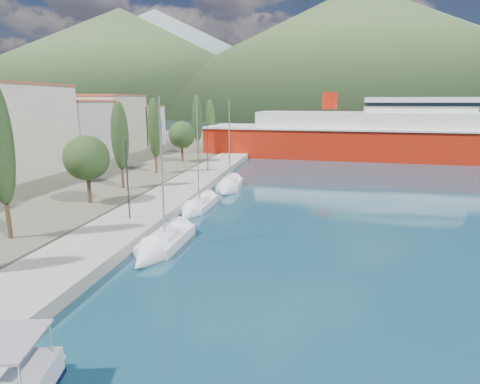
# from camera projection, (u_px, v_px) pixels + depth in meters

# --- Properties ---
(ground) EXTENTS (1400.00, 1400.00, 0.00)m
(ground) POSITION_uv_depth(u_px,v_px,m) (300.00, 132.00, 130.80)
(ground) COLOR #143C4E
(quay) EXTENTS (5.00, 88.00, 0.80)m
(quay) POSITION_uv_depth(u_px,v_px,m) (177.00, 192.00, 42.28)
(quay) COLOR gray
(quay) RESTS_ON ground
(hills_far) EXTENTS (1480.00, 900.00, 180.00)m
(hills_far) POSITION_uv_depth(u_px,v_px,m) (416.00, 52.00, 566.43)
(hills_far) COLOR slate
(hills_far) RESTS_ON ground
(hills_near) EXTENTS (1010.00, 520.00, 115.00)m
(hills_near) POSITION_uv_depth(u_px,v_px,m) (430.00, 54.00, 344.08)
(hills_near) COLOR #3C552C
(hills_near) RESTS_ON ground
(town_buildings) EXTENTS (9.20, 69.20, 11.30)m
(town_buildings) POSITION_uv_depth(u_px,v_px,m) (45.00, 132.00, 55.76)
(town_buildings) COLOR beige
(town_buildings) RESTS_ON land_strip
(tree_row) EXTENTS (4.04, 61.35, 10.61)m
(tree_row) POSITION_uv_depth(u_px,v_px,m) (144.00, 136.00, 47.79)
(tree_row) COLOR #47301E
(tree_row) RESTS_ON land_strip
(lamp_posts) EXTENTS (0.15, 45.40, 6.06)m
(lamp_posts) POSITION_uv_depth(u_px,v_px,m) (131.00, 176.00, 31.45)
(lamp_posts) COLOR #2D2D33
(lamp_posts) RESTS_ON quay
(sailboat_near) EXTENTS (2.49, 7.73, 11.03)m
(sailboat_near) POSITION_uv_depth(u_px,v_px,m) (156.00, 250.00, 26.23)
(sailboat_near) COLOR silver
(sailboat_near) RESTS_ON ground
(sailboat_mid) EXTENTS (2.25, 7.82, 11.17)m
(sailboat_mid) POSITION_uv_depth(u_px,v_px,m) (194.00, 209.00, 36.13)
(sailboat_mid) COLOR silver
(sailboat_mid) RESTS_ON ground
(sailboat_far) EXTENTS (2.76, 7.52, 10.88)m
(sailboat_far) POSITION_uv_depth(u_px,v_px,m) (228.00, 188.00, 44.77)
(sailboat_far) COLOR silver
(sailboat_far) RESTS_ON ground
(ferry) EXTENTS (61.03, 16.02, 12.00)m
(ferry) POSITION_uv_depth(u_px,v_px,m) (378.00, 137.00, 70.35)
(ferry) COLOR #AA1A0A
(ferry) RESTS_ON ground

